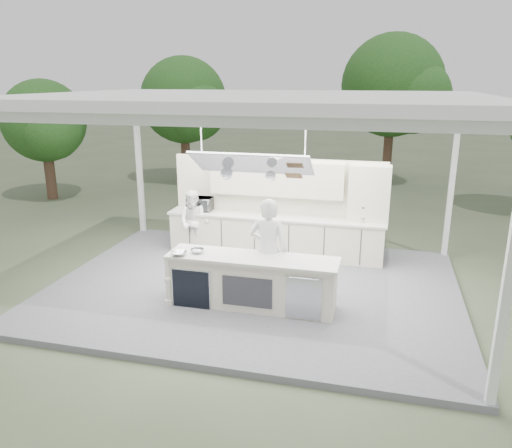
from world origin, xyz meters
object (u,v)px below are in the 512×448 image
(head_chef, at_px, (268,250))
(demo_island, at_px, (251,281))
(back_counter, at_px, (274,235))
(sous_chef, at_px, (194,222))

(head_chef, bearing_deg, demo_island, 55.69)
(back_counter, xyz_separation_m, sous_chef, (-1.87, -0.35, 0.28))
(demo_island, distance_m, back_counter, 2.82)
(demo_island, xyz_separation_m, sous_chef, (-2.05, 2.46, 0.28))
(demo_island, relative_size, back_counter, 0.61)
(back_counter, height_order, sous_chef, sous_chef)
(demo_island, xyz_separation_m, back_counter, (-0.18, 2.81, 0.00))
(head_chef, height_order, sous_chef, head_chef)
(back_counter, bearing_deg, demo_island, -86.37)
(head_chef, bearing_deg, sous_chef, -44.85)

